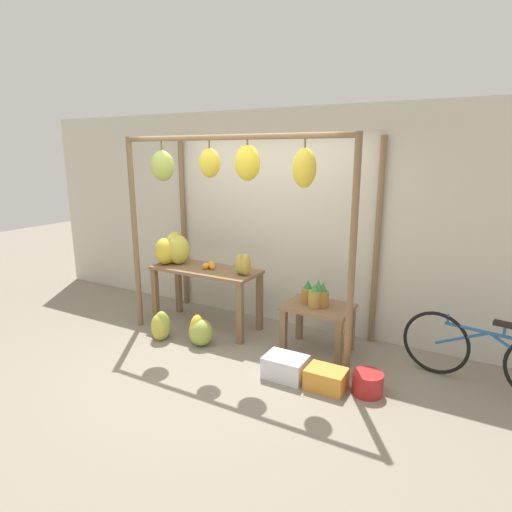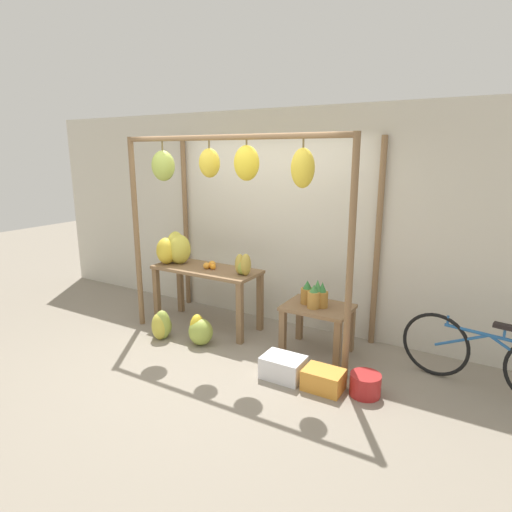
% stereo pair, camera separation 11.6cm
% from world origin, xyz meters
% --- Properties ---
extents(ground_plane, '(20.00, 20.00, 0.00)m').
position_xyz_m(ground_plane, '(0.00, 0.00, 0.00)').
color(ground_plane, gray).
extents(shop_wall_back, '(8.00, 0.08, 2.80)m').
position_xyz_m(shop_wall_back, '(0.00, 1.44, 1.40)').
color(shop_wall_back, beige).
rests_on(shop_wall_back, ground_plane).
extents(stall_awning, '(2.91, 1.15, 2.44)m').
position_xyz_m(stall_awning, '(-0.02, 0.53, 1.85)').
color(stall_awning, brown).
rests_on(stall_awning, ground_plane).
extents(display_table_main, '(1.43, 0.58, 0.80)m').
position_xyz_m(display_table_main, '(-0.61, 0.76, 0.66)').
color(display_table_main, brown).
rests_on(display_table_main, ground_plane).
extents(display_table_side, '(0.75, 0.56, 0.57)m').
position_xyz_m(display_table_side, '(0.95, 0.77, 0.44)').
color(display_table_side, brown).
rests_on(display_table_side, ground_plane).
extents(banana_pile_on_table, '(0.54, 0.49, 0.43)m').
position_xyz_m(banana_pile_on_table, '(-1.12, 0.74, 1.00)').
color(banana_pile_on_table, gold).
rests_on(banana_pile_on_table, display_table_main).
extents(orange_pile, '(0.17, 0.18, 0.09)m').
position_xyz_m(orange_pile, '(-0.55, 0.77, 0.84)').
color(orange_pile, orange).
rests_on(orange_pile, display_table_main).
extents(pineapple_cluster, '(0.33, 0.25, 0.32)m').
position_xyz_m(pineapple_cluster, '(0.91, 0.74, 0.69)').
color(pineapple_cluster, '#A3702D').
rests_on(pineapple_cluster, display_table_side).
extents(banana_pile_ground_left, '(0.32, 0.34, 0.37)m').
position_xyz_m(banana_pile_ground_left, '(-0.87, 0.15, 0.17)').
color(banana_pile_ground_left, '#9EB247').
rests_on(banana_pile_ground_left, ground_plane).
extents(banana_pile_ground_right, '(0.35, 0.32, 0.37)m').
position_xyz_m(banana_pile_ground_right, '(-0.35, 0.25, 0.17)').
color(banana_pile_ground_right, '#9EB247').
rests_on(banana_pile_ground_right, ground_plane).
extents(fruit_crate_white, '(0.42, 0.31, 0.23)m').
position_xyz_m(fruit_crate_white, '(0.88, 0.06, 0.11)').
color(fruit_crate_white, silver).
rests_on(fruit_crate_white, ground_plane).
extents(blue_bucket, '(0.29, 0.29, 0.21)m').
position_xyz_m(blue_bucket, '(1.70, 0.16, 0.11)').
color(blue_bucket, '#AD2323').
rests_on(blue_bucket, ground_plane).
extents(parked_bicycle, '(1.61, 0.31, 0.72)m').
position_xyz_m(parked_bicycle, '(2.66, 0.82, 0.35)').
color(parked_bicycle, black).
rests_on(parked_bicycle, ground_plane).
extents(papaya_pile, '(0.25, 0.20, 0.27)m').
position_xyz_m(papaya_pile, '(-0.03, 0.72, 0.92)').
color(papaya_pile, '#B2993D').
rests_on(papaya_pile, display_table_main).
extents(fruit_crate_purple, '(0.38, 0.28, 0.21)m').
position_xyz_m(fruit_crate_purple, '(1.32, 0.05, 0.10)').
color(fruit_crate_purple, orange).
rests_on(fruit_crate_purple, ground_plane).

